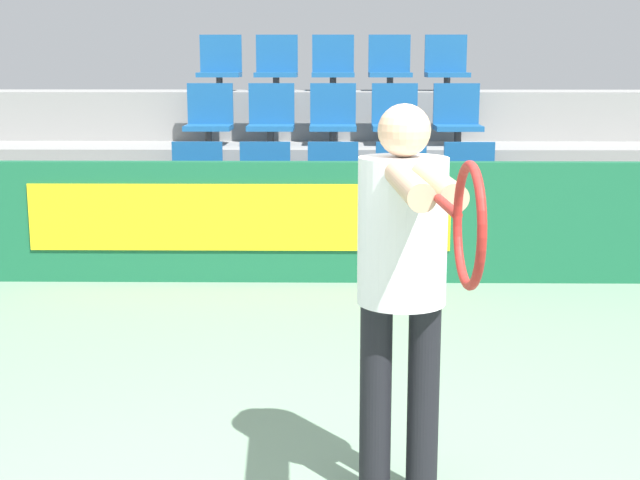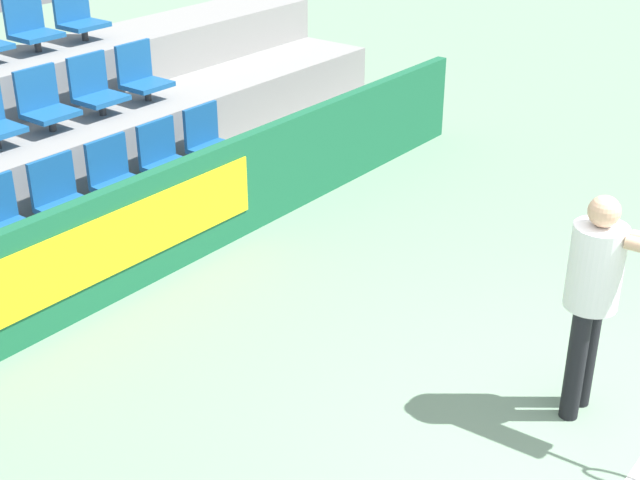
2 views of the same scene
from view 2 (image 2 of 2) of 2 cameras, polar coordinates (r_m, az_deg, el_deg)
name	(u,v)px [view 2 (image 2 of 2)]	position (r m, az deg, el deg)	size (l,w,h in m)	color
barrier_wall	(167,220)	(7.97, -9.76, 1.28)	(9.27, 0.14, 0.99)	#19603D
bleacher_tier_front	(130,228)	(8.47, -12.08, 0.75)	(8.87, 0.94, 0.49)	gray
bleacher_tier_middle	(63,180)	(9.07, -16.13, 3.71)	(8.87, 0.94, 0.99)	gray
bleacher_tier_back	(2,136)	(9.72, -19.68, 6.28)	(8.87, 0.94, 1.48)	gray
stadium_chair_0	(0,219)	(7.73, -19.79, 1.28)	(0.45, 0.39, 0.59)	#333333
stadium_chair_1	(61,196)	(8.03, -16.24, 2.75)	(0.45, 0.39, 0.59)	#333333
stadium_chair_2	(115,175)	(8.36, -12.96, 4.10)	(0.45, 0.39, 0.59)	#333333
stadium_chair_3	(164,156)	(8.72, -9.93, 5.33)	(0.45, 0.39, 0.59)	#333333
stadium_chair_4	(209,139)	(9.11, -7.14, 6.44)	(0.45, 0.39, 0.59)	#333333
stadium_chair_7	(45,103)	(8.91, -17.22, 8.36)	(0.45, 0.39, 0.59)	#333333
stadium_chair_8	(95,89)	(9.26, -14.19, 9.38)	(0.45, 0.39, 0.59)	#333333
stadium_chair_9	(141,75)	(9.62, -11.36, 10.30)	(0.45, 0.39, 0.59)	#333333
stadium_chair_13	(31,26)	(9.87, -18.03, 12.91)	(0.45, 0.39, 0.59)	#333333
stadium_chair_14	(78,16)	(10.22, -15.22, 13.69)	(0.45, 0.39, 0.59)	#333333
tennis_player	(604,285)	(6.03, 17.70, -2.75)	(0.35, 1.59, 1.62)	black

